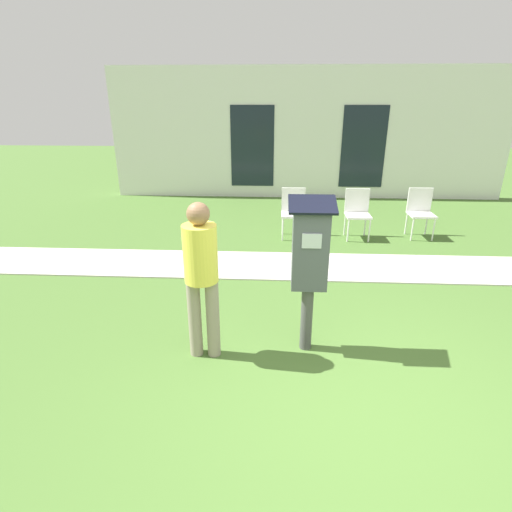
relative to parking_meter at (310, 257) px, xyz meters
The scene contains 8 objects.
ground_plane 1.46m from the parking_meter, 66.52° to the right, with size 40.00×40.00×0.00m, color #476B2D.
sidewalk 2.43m from the parking_meter, 79.16° to the left, with size 12.00×1.10×0.02m.
building_facade 7.07m from the parking_meter, 86.60° to the left, with size 10.00×0.26×3.20m.
parking_meter is the anchor object (origin of this frame).
person_standing 1.04m from the parking_meter, behind, with size 0.32×0.32×1.58m.
outdoor_chair_left 3.72m from the parking_meter, 90.32° to the left, with size 0.44×0.44×0.90m.
outdoor_chair_middle 3.89m from the parking_meter, 72.51° to the left, with size 0.44×0.44×0.90m.
outdoor_chair_right 4.50m from the parking_meter, 58.40° to the left, with size 0.44×0.44×0.90m.
Camera 1 is at (-0.74, -2.60, 2.42)m, focal length 28.00 mm.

